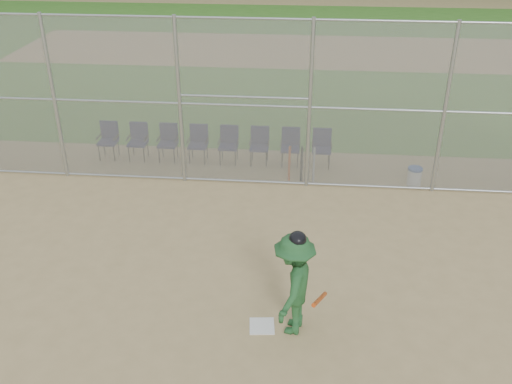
# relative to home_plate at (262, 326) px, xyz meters

# --- Properties ---
(ground) EXTENTS (100.00, 100.00, 0.00)m
(ground) POSITION_rel_home_plate_xyz_m (-0.34, 0.14, -0.01)
(ground) COLOR tan
(ground) RESTS_ON ground
(grass_strip) EXTENTS (100.00, 100.00, 0.00)m
(grass_strip) POSITION_rel_home_plate_xyz_m (-0.34, 18.14, -0.00)
(grass_strip) COLOR #32661E
(grass_strip) RESTS_ON ground
(dirt_patch_far) EXTENTS (24.00, 24.00, 0.00)m
(dirt_patch_far) POSITION_rel_home_plate_xyz_m (-0.34, 18.14, -0.00)
(dirt_patch_far) COLOR tan
(dirt_patch_far) RESTS_ON ground
(backstop_fence) EXTENTS (16.09, 0.09, 4.00)m
(backstop_fence) POSITION_rel_home_plate_xyz_m (-0.34, 5.14, 2.06)
(backstop_fence) COLOR gray
(backstop_fence) RESTS_ON ground
(home_plate) EXTENTS (0.45, 0.45, 0.02)m
(home_plate) POSITION_rel_home_plate_xyz_m (0.00, 0.00, 0.00)
(home_plate) COLOR silver
(home_plate) RESTS_ON ground
(batter_at_plate) EXTENTS (0.99, 1.43, 1.87)m
(batter_at_plate) POSITION_rel_home_plate_xyz_m (0.50, 0.01, 0.90)
(batter_at_plate) COLOR #215428
(batter_at_plate) RESTS_ON ground
(water_cooler) EXTENTS (0.36, 0.36, 0.45)m
(water_cooler) POSITION_rel_home_plate_xyz_m (3.27, 5.43, 0.22)
(water_cooler) COLOR white
(water_cooler) RESTS_ON ground
(spare_bats) EXTENTS (0.66, 0.32, 0.84)m
(spare_bats) POSITION_rel_home_plate_xyz_m (0.53, 5.47, 0.41)
(spare_bats) COLOR #D84C14
(spare_bats) RESTS_ON ground
(chair_0) EXTENTS (0.54, 0.52, 0.96)m
(chair_0) POSITION_rel_home_plate_xyz_m (-4.61, 6.28, 0.47)
(chair_0) COLOR #11113E
(chair_0) RESTS_ON ground
(chair_1) EXTENTS (0.54, 0.52, 0.96)m
(chair_1) POSITION_rel_home_plate_xyz_m (-3.80, 6.28, 0.47)
(chair_1) COLOR #11113E
(chair_1) RESTS_ON ground
(chair_2) EXTENTS (0.54, 0.52, 0.96)m
(chair_2) POSITION_rel_home_plate_xyz_m (-3.00, 6.28, 0.47)
(chair_2) COLOR #11113E
(chair_2) RESTS_ON ground
(chair_3) EXTENTS (0.54, 0.52, 0.96)m
(chair_3) POSITION_rel_home_plate_xyz_m (-2.19, 6.28, 0.47)
(chair_3) COLOR #11113E
(chair_3) RESTS_ON ground
(chair_4) EXTENTS (0.54, 0.52, 0.96)m
(chair_4) POSITION_rel_home_plate_xyz_m (-1.39, 6.28, 0.47)
(chair_4) COLOR #11113E
(chair_4) RESTS_ON ground
(chair_5) EXTENTS (0.54, 0.52, 0.96)m
(chair_5) POSITION_rel_home_plate_xyz_m (-0.58, 6.28, 0.47)
(chair_5) COLOR #11113E
(chair_5) RESTS_ON ground
(chair_6) EXTENTS (0.54, 0.52, 0.96)m
(chair_6) POSITION_rel_home_plate_xyz_m (0.22, 6.28, 0.47)
(chair_6) COLOR #11113E
(chair_6) RESTS_ON ground
(chair_7) EXTENTS (0.54, 0.52, 0.96)m
(chair_7) POSITION_rel_home_plate_xyz_m (1.03, 6.28, 0.47)
(chair_7) COLOR #11113E
(chair_7) RESTS_ON ground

